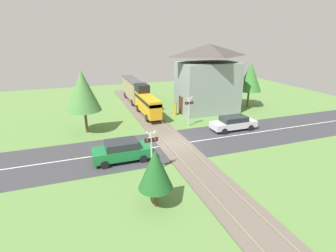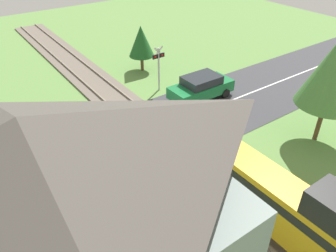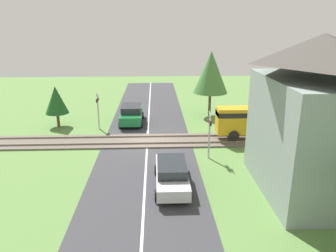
# 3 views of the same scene
# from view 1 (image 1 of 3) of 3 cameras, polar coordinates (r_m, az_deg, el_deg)

# --- Properties ---
(ground_plane) EXTENTS (60.00, 60.00, 0.00)m
(ground_plane) POSITION_cam_1_polar(r_m,az_deg,el_deg) (22.61, 1.32, -4.08)
(ground_plane) COLOR #5B8442
(road_surface) EXTENTS (48.00, 6.40, 0.02)m
(road_surface) POSITION_cam_1_polar(r_m,az_deg,el_deg) (22.60, 1.32, -4.06)
(road_surface) COLOR #38383D
(road_surface) RESTS_ON ground_plane
(track_bed) EXTENTS (2.80, 48.00, 0.24)m
(track_bed) POSITION_cam_1_polar(r_m,az_deg,el_deg) (22.58, 1.32, -3.92)
(track_bed) COLOR #665B51
(track_bed) RESTS_ON ground_plane
(train) EXTENTS (1.58, 14.31, 3.18)m
(train) POSITION_cam_1_polar(r_m,az_deg,el_deg) (33.38, -6.43, 6.96)
(train) COLOR gold
(train) RESTS_ON track_bed
(car_near_crossing) EXTENTS (4.29, 1.96, 1.57)m
(car_near_crossing) POSITION_cam_1_polar(r_m,az_deg,el_deg) (19.86, -10.03, -5.27)
(car_near_crossing) COLOR #197038
(car_near_crossing) RESTS_ON ground_plane
(car_far_side) EXTENTS (4.56, 1.82, 1.39)m
(car_far_side) POSITION_cam_1_polar(r_m,az_deg,el_deg) (26.57, 14.06, 0.69)
(car_far_side) COLOR silver
(car_far_side) RESTS_ON ground_plane
(crossing_signal_west_approach) EXTENTS (0.90, 0.18, 3.11)m
(crossing_signal_west_approach) POSITION_cam_1_polar(r_m,az_deg,el_deg) (17.39, -3.63, -4.45)
(crossing_signal_west_approach) COLOR #B7B7B7
(crossing_signal_west_approach) RESTS_ON ground_plane
(crossing_signal_east_approach) EXTENTS (0.90, 0.18, 3.11)m
(crossing_signal_east_approach) POSITION_cam_1_polar(r_m,az_deg,el_deg) (26.61, 4.61, 4.08)
(crossing_signal_east_approach) COLOR #B7B7B7
(crossing_signal_east_approach) RESTS_ON ground_plane
(station_building) EXTENTS (7.38, 4.98, 7.96)m
(station_building) POSITION_cam_1_polar(r_m,az_deg,el_deg) (31.94, 8.65, 9.96)
(station_building) COLOR gray
(station_building) RESTS_ON ground_plane
(pedestrian_by_station) EXTENTS (0.42, 0.42, 1.71)m
(pedestrian_by_station) POSITION_cam_1_polar(r_m,az_deg,el_deg) (30.57, 1.55, 3.81)
(pedestrian_by_station) COLOR gold
(pedestrian_by_station) RESTS_ON ground_plane
(tree_by_station) EXTENTS (2.94, 2.94, 5.65)m
(tree_by_station) POSITION_cam_1_polar(r_m,az_deg,el_deg) (35.01, 17.47, 10.14)
(tree_by_station) COLOR brown
(tree_by_station) RESTS_ON ground_plane
(tree_roadside_hedge) EXTENTS (3.13, 3.13, 5.95)m
(tree_roadside_hedge) POSITION_cam_1_polar(r_m,az_deg,el_deg) (25.48, -18.06, 7.27)
(tree_roadside_hedge) COLOR brown
(tree_roadside_hedge) RESTS_ON ground_plane
(tree_beyond_track) EXTENTS (1.89, 1.89, 3.43)m
(tree_beyond_track) POSITION_cam_1_polar(r_m,az_deg,el_deg) (14.02, -2.79, -9.34)
(tree_beyond_track) COLOR brown
(tree_beyond_track) RESTS_ON ground_plane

